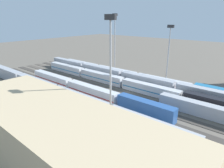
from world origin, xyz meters
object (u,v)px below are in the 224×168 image
object	(u,v)px
train_on_track_8	(55,93)
light_mast_2	(115,36)
light_mast_0	(169,46)
train_on_track_6	(88,90)
train_on_track_2	(146,82)
train_on_track_3	(119,82)
train_on_track_1	(132,76)
light_mast_1	(111,62)
maintenance_shed	(58,140)

from	to	relation	value
train_on_track_8	light_mast_2	bearing A→B (deg)	-79.10
light_mast_0	train_on_track_6	bearing A→B (deg)	66.50
train_on_track_2	train_on_track_6	bearing A→B (deg)	58.26
light_mast_2	train_on_track_3	bearing A→B (deg)	133.48
train_on_track_3	train_on_track_1	world-z (taller)	same
light_mast_1	light_mast_0	bearing A→B (deg)	-81.29
train_on_track_3	train_on_track_8	world-z (taller)	train_on_track_8
train_on_track_6	maintenance_shed	xyz separation A→B (m)	(-22.27, 28.12, 3.70)
maintenance_shed	train_on_track_3	bearing A→B (deg)	-65.49
train_on_track_8	train_on_track_1	distance (m)	35.87
train_on_track_8	train_on_track_6	bearing A→B (deg)	-118.71
train_on_track_2	train_on_track_6	size ratio (longest dim) A/B	1.80
train_on_track_1	maintenance_shed	bearing A→B (deg)	110.54
light_mast_2	maintenance_shed	xyz separation A→B (m)	(-35.85, 60.19, -12.39)
train_on_track_8	light_mast_0	bearing A→B (deg)	-114.74
train_on_track_1	light_mast_0	world-z (taller)	light_mast_0
light_mast_0	light_mast_1	size ratio (longest dim) A/B	0.87
maintenance_shed	train_on_track_2	bearing A→B (deg)	-78.37
train_on_track_8	train_on_track_6	distance (m)	11.41
light_mast_1	maintenance_shed	world-z (taller)	light_mast_1
train_on_track_3	maintenance_shed	distance (m)	47.53
train_on_track_1	light_mast_2	bearing A→B (deg)	-23.93
train_on_track_1	light_mast_1	world-z (taller)	light_mast_1
train_on_track_1	train_on_track_3	bearing A→B (deg)	91.41
train_on_track_8	light_mast_1	bearing A→B (deg)	174.72
train_on_track_3	light_mast_1	distance (m)	36.80
maintenance_shed	train_on_track_6	bearing A→B (deg)	-51.61
train_on_track_2	light_mast_2	size ratio (longest dim) A/B	4.17
train_on_track_3	light_mast_2	size ratio (longest dim) A/B	3.15
train_on_track_6	light_mast_1	xyz separation A→B (m)	(-21.56, 12.50, 15.44)
light_mast_1	train_on_track_3	bearing A→B (deg)	-55.44
train_on_track_3	train_on_track_6	distance (m)	15.23
light_mast_0	train_on_track_2	bearing A→B (deg)	80.85
train_on_track_6	light_mast_1	bearing A→B (deg)	149.90
train_on_track_6	light_mast_2	size ratio (longest dim) A/B	2.31
train_on_track_6	train_on_track_1	bearing A→B (deg)	-95.41
train_on_track_8	train_on_track_6	world-z (taller)	train_on_track_8
train_on_track_3	light_mast_1	bearing A→B (deg)	124.56
train_on_track_1	maintenance_shed	xyz separation A→B (m)	(-19.90, 53.12, 3.70)
train_on_track_6	light_mast_2	xyz separation A→B (m)	(13.58, -32.07, 16.09)
train_on_track_3	light_mast_2	distance (m)	28.51
train_on_track_8	train_on_track_6	size ratio (longest dim) A/B	1.44
light_mast_1	light_mast_2	xyz separation A→B (m)	(35.14, -44.58, 0.65)
maintenance_shed	train_on_track_1	bearing A→B (deg)	-69.46
train_on_track_2	maintenance_shed	distance (m)	49.23
train_on_track_3	light_mast_1	world-z (taller)	light_mast_1
train_on_track_1	maintenance_shed	world-z (taller)	maintenance_shed
train_on_track_2	light_mast_0	distance (m)	18.81
light_mast_1	light_mast_2	world-z (taller)	light_mast_2
train_on_track_8	train_on_track_2	bearing A→B (deg)	-120.75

